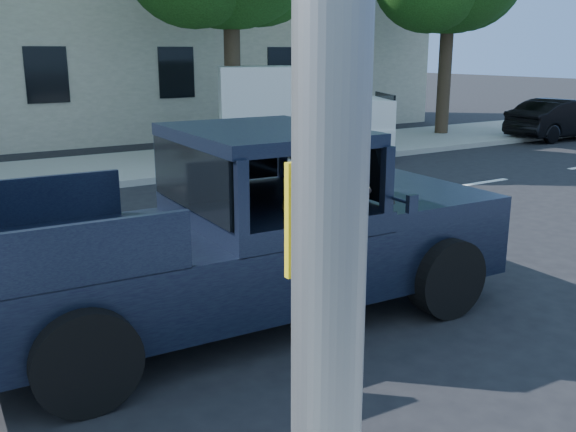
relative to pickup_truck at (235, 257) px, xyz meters
The scene contains 7 objects.
ground 0.78m from the pickup_truck, 61.09° to the left, with size 120.00×120.00×0.00m, color black.
far_sidewalk 9.51m from the pickup_truck, 89.03° to the left, with size 60.00×4.00×0.15m, color gray.
lane_stripes 4.33m from the pickup_truck, 59.66° to the left, with size 21.60×0.14×0.01m, color silver, non-canonical shape.
building_main 17.50m from the pickup_truck, 79.34° to the left, with size 26.00×6.00×9.00m, color beige.
pickup_truck is the anchor object (origin of this frame).
mail_truck 10.87m from the pickup_truck, 52.95° to the left, with size 4.98×3.75×2.48m.
parked_sedan 17.76m from the pickup_truck, 24.49° to the left, with size 4.06×1.42×1.34m, color black.
Camera 1 is at (-3.21, -6.20, 2.88)m, focal length 40.00 mm.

